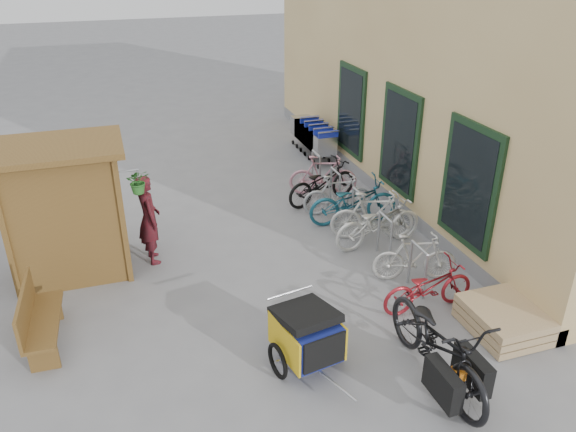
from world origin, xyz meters
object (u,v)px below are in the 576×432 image
object	(u,v)px
bike_1	(415,257)
bike_2	(378,223)
bike_7	(323,175)
kiosk	(58,193)
cargo_bike	(439,344)
bike_6	(322,182)
pallet_stack	(503,320)
bike_3	(372,216)
bike_0	(428,287)
bike_4	(353,201)
bike_5	(338,195)
shopping_carts	(313,134)
person_kiosk	(149,219)
bench	(37,318)
child_trailer	(307,333)

from	to	relation	value
bike_1	bike_2	xyz separation A→B (m)	(-0.04, 1.33, 0.04)
bike_1	bike_7	size ratio (longest dim) A/B	0.93
kiosk	cargo_bike	xyz separation A→B (m)	(4.72, -4.47, -0.95)
bike_6	pallet_stack	bearing A→B (deg)	173.55
bike_3	bike_0	bearing A→B (deg)	-167.81
bike_4	bike_5	bearing A→B (deg)	20.86
shopping_carts	bike_4	xyz separation A→B (m)	(-0.67, -4.21, -0.10)
bike_0	bike_6	bearing A→B (deg)	-0.20
kiosk	shopping_carts	xyz separation A→B (m)	(6.28, 4.44, -0.95)
bike_4	bike_7	xyz separation A→B (m)	(-0.04, 1.61, -0.02)
bike_1	bike_2	bearing A→B (deg)	17.60
pallet_stack	bike_2	xyz separation A→B (m)	(-0.61, 3.06, 0.28)
pallet_stack	bike_5	xyz separation A→B (m)	(-0.81, 4.61, 0.25)
shopping_carts	bike_4	size ratio (longest dim) A/B	1.21
person_kiosk	bike_2	size ratio (longest dim) A/B	0.91
shopping_carts	person_kiosk	world-z (taller)	person_kiosk
person_kiosk	shopping_carts	bearing A→B (deg)	-54.36
bike_0	bike_6	xyz separation A→B (m)	(-0.09, 4.42, 0.06)
bike_5	bike_7	size ratio (longest dim) A/B	0.96
person_kiosk	bike_3	size ratio (longest dim) A/B	1.02
cargo_bike	person_kiosk	world-z (taller)	person_kiosk
bike_4	shopping_carts	bearing A→B (deg)	-3.59
kiosk	pallet_stack	size ratio (longest dim) A/B	2.08
pallet_stack	bench	distance (m)	6.93
bench	bike_0	xyz separation A→B (m)	(5.88, -0.97, -0.06)
shopping_carts	bike_6	xyz separation A→B (m)	(-0.89, -3.01, -0.12)
shopping_carts	pallet_stack	bearing A→B (deg)	-90.00
bike_3	bike_6	distance (m)	1.97
pallet_stack	kiosk	bearing A→B (deg)	148.34
bike_1	bike_4	bearing A→B (deg)	18.23
bike_5	bike_6	world-z (taller)	bike_6
shopping_carts	bike_0	size ratio (longest dim) A/B	1.44
person_kiosk	bike_0	xyz separation A→B (m)	(4.04, -2.98, -0.43)
pallet_stack	bike_3	xyz separation A→B (m)	(-0.59, 3.35, 0.29)
cargo_bike	bike_3	bearing A→B (deg)	75.98
bike_1	bike_7	distance (m)	3.99
bike_0	pallet_stack	bearing A→B (deg)	-139.11
kiosk	bike_7	distance (m)	5.96
bike_4	bike_5	size ratio (longest dim) A/B	1.25
shopping_carts	bike_5	xyz separation A→B (m)	(-0.81, -3.70, -0.15)
bike_0	bike_1	bearing A→B (deg)	-16.99
child_trailer	cargo_bike	world-z (taller)	cargo_bike
child_trailer	bike_4	bearing A→B (deg)	47.57
pallet_stack	bike_6	bearing A→B (deg)	99.58
bike_0	child_trailer	bearing A→B (deg)	104.43
bike_1	cargo_bike	bearing A→B (deg)	172.77
kiosk	pallet_stack	world-z (taller)	kiosk
kiosk	bike_5	distance (m)	5.63
bike_0	bike_6	world-z (taller)	bike_6
bike_2	person_kiosk	bearing A→B (deg)	73.71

